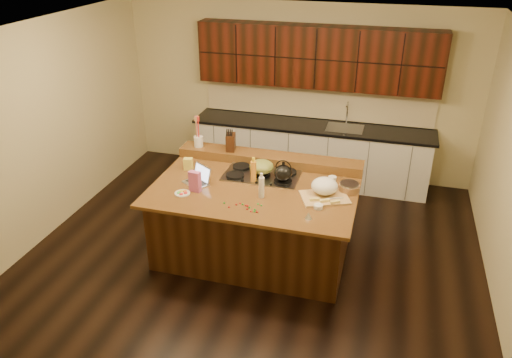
# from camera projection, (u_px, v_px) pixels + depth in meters

# --- Properties ---
(room) EXTENTS (5.52, 5.02, 2.72)m
(room) POSITION_uv_depth(u_px,v_px,m) (255.00, 154.00, 5.68)
(room) COLOR black
(room) RESTS_ON ground
(island) EXTENTS (2.40, 1.60, 0.92)m
(island) POSITION_uv_depth(u_px,v_px,m) (255.00, 220.00, 6.08)
(island) COLOR black
(island) RESTS_ON ground
(back_ledge) EXTENTS (2.40, 0.30, 0.12)m
(back_ledge) POSITION_uv_depth(u_px,v_px,m) (270.00, 159.00, 6.45)
(back_ledge) COLOR black
(back_ledge) RESTS_ON island
(cooktop) EXTENTS (0.92, 0.52, 0.05)m
(cooktop) POSITION_uv_depth(u_px,v_px,m) (262.00, 175.00, 6.12)
(cooktop) COLOR gray
(cooktop) RESTS_ON island
(back_counter) EXTENTS (3.70, 0.66, 2.40)m
(back_counter) POSITION_uv_depth(u_px,v_px,m) (313.00, 121.00, 7.68)
(back_counter) COLOR silver
(back_counter) RESTS_ON ground
(kettle) EXTENTS (0.29, 0.29, 0.20)m
(kettle) POSITION_uv_depth(u_px,v_px,m) (283.00, 173.00, 5.88)
(kettle) COLOR black
(kettle) RESTS_ON cooktop
(green_bowl) EXTENTS (0.34, 0.34, 0.16)m
(green_bowl) POSITION_uv_depth(u_px,v_px,m) (262.00, 167.00, 6.07)
(green_bowl) COLOR olive
(green_bowl) RESTS_ON cooktop
(laptop) EXTENTS (0.38, 0.36, 0.21)m
(laptop) POSITION_uv_depth(u_px,v_px,m) (199.00, 178.00, 5.95)
(laptop) COLOR #B7B7BC
(laptop) RESTS_ON island
(oil_bottle) EXTENTS (0.07, 0.07, 0.27)m
(oil_bottle) POSITION_uv_depth(u_px,v_px,m) (253.00, 172.00, 5.92)
(oil_bottle) COLOR orange
(oil_bottle) RESTS_ON island
(vinegar_bottle) EXTENTS (0.08, 0.08, 0.25)m
(vinegar_bottle) POSITION_uv_depth(u_px,v_px,m) (261.00, 187.00, 5.59)
(vinegar_bottle) COLOR silver
(vinegar_bottle) RESTS_ON island
(wooden_tray) EXTENTS (0.63, 0.55, 0.21)m
(wooden_tray) POSITION_uv_depth(u_px,v_px,m) (325.00, 189.00, 5.64)
(wooden_tray) COLOR tan
(wooden_tray) RESTS_ON island
(ramekin_a) EXTENTS (0.10, 0.10, 0.04)m
(ramekin_a) POSITION_uv_depth(u_px,v_px,m) (318.00, 207.00, 5.42)
(ramekin_a) COLOR white
(ramekin_a) RESTS_ON island
(ramekin_b) EXTENTS (0.11, 0.11, 0.04)m
(ramekin_b) POSITION_uv_depth(u_px,v_px,m) (323.00, 189.00, 5.78)
(ramekin_b) COLOR white
(ramekin_b) RESTS_ON island
(ramekin_c) EXTENTS (0.11, 0.11, 0.04)m
(ramekin_c) POSITION_uv_depth(u_px,v_px,m) (332.00, 178.00, 6.02)
(ramekin_c) COLOR white
(ramekin_c) RESTS_ON island
(strainer_bowl) EXTENTS (0.31, 0.31, 0.09)m
(strainer_bowl) POSITION_uv_depth(u_px,v_px,m) (349.00, 188.00, 5.75)
(strainer_bowl) COLOR #996B3F
(strainer_bowl) RESTS_ON island
(kitchen_timer) EXTENTS (0.10, 0.10, 0.07)m
(kitchen_timer) POSITION_uv_depth(u_px,v_px,m) (308.00, 215.00, 5.23)
(kitchen_timer) COLOR silver
(kitchen_timer) RESTS_ON island
(pink_bag) EXTENTS (0.14, 0.09, 0.25)m
(pink_bag) POSITION_uv_depth(u_px,v_px,m) (195.00, 181.00, 5.73)
(pink_bag) COLOR #C15A96
(pink_bag) RESTS_ON island
(candy_plate) EXTENTS (0.19, 0.19, 0.01)m
(candy_plate) POSITION_uv_depth(u_px,v_px,m) (182.00, 193.00, 5.72)
(candy_plate) COLOR white
(candy_plate) RESTS_ON island
(package_box) EXTENTS (0.12, 0.09, 0.15)m
(package_box) POSITION_uv_depth(u_px,v_px,m) (188.00, 164.00, 6.26)
(package_box) COLOR #E2D44F
(package_box) RESTS_ON island
(utensil_crock) EXTENTS (0.14, 0.14, 0.14)m
(utensil_crock) POSITION_uv_depth(u_px,v_px,m) (199.00, 141.00, 6.63)
(utensil_crock) COLOR white
(utensil_crock) RESTS_ON back_ledge
(knife_block) EXTENTS (0.14, 0.20, 0.22)m
(knife_block) POSITION_uv_depth(u_px,v_px,m) (231.00, 142.00, 6.50)
(knife_block) COLOR black
(knife_block) RESTS_ON back_ledge
(gumdrop_0) EXTENTS (0.02, 0.02, 0.02)m
(gumdrop_0) POSITION_uv_depth(u_px,v_px,m) (246.00, 205.00, 5.47)
(gumdrop_0) COLOR red
(gumdrop_0) RESTS_ON island
(gumdrop_1) EXTENTS (0.02, 0.02, 0.02)m
(gumdrop_1) POSITION_uv_depth(u_px,v_px,m) (224.00, 203.00, 5.51)
(gumdrop_1) COLOR #198C26
(gumdrop_1) RESTS_ON island
(gumdrop_2) EXTENTS (0.02, 0.02, 0.02)m
(gumdrop_2) POSITION_uv_depth(u_px,v_px,m) (247.00, 209.00, 5.40)
(gumdrop_2) COLOR red
(gumdrop_2) RESTS_ON island
(gumdrop_3) EXTENTS (0.02, 0.02, 0.02)m
(gumdrop_3) POSITION_uv_depth(u_px,v_px,m) (250.00, 208.00, 5.42)
(gumdrop_3) COLOR #198C26
(gumdrop_3) RESTS_ON island
(gumdrop_4) EXTENTS (0.02, 0.02, 0.02)m
(gumdrop_4) POSITION_uv_depth(u_px,v_px,m) (251.00, 211.00, 5.35)
(gumdrop_4) COLOR red
(gumdrop_4) RESTS_ON island
(gumdrop_5) EXTENTS (0.02, 0.02, 0.02)m
(gumdrop_5) POSITION_uv_depth(u_px,v_px,m) (255.00, 210.00, 5.38)
(gumdrop_5) COLOR #198C26
(gumdrop_5) RESTS_ON island
(gumdrop_6) EXTENTS (0.02, 0.02, 0.02)m
(gumdrop_6) POSITION_uv_depth(u_px,v_px,m) (240.00, 203.00, 5.51)
(gumdrop_6) COLOR red
(gumdrop_6) RESTS_ON island
(gumdrop_7) EXTENTS (0.02, 0.02, 0.02)m
(gumdrop_7) POSITION_uv_depth(u_px,v_px,m) (261.00, 205.00, 5.47)
(gumdrop_7) COLOR #198C26
(gumdrop_7) RESTS_ON island
(gumdrop_8) EXTENTS (0.02, 0.02, 0.02)m
(gumdrop_8) POSITION_uv_depth(u_px,v_px,m) (257.00, 212.00, 5.34)
(gumdrop_8) COLOR red
(gumdrop_8) RESTS_ON island
(gumdrop_9) EXTENTS (0.02, 0.02, 0.02)m
(gumdrop_9) POSITION_uv_depth(u_px,v_px,m) (258.00, 204.00, 5.49)
(gumdrop_9) COLOR #198C26
(gumdrop_9) RESTS_ON island
(gumdrop_10) EXTENTS (0.02, 0.02, 0.02)m
(gumdrop_10) POSITION_uv_depth(u_px,v_px,m) (248.00, 206.00, 5.46)
(gumdrop_10) COLOR red
(gumdrop_10) RESTS_ON island
(gumdrop_11) EXTENTS (0.02, 0.02, 0.02)m
(gumdrop_11) POSITION_uv_depth(u_px,v_px,m) (254.00, 211.00, 5.35)
(gumdrop_11) COLOR #198C26
(gumdrop_11) RESTS_ON island
(gumdrop_12) EXTENTS (0.02, 0.02, 0.02)m
(gumdrop_12) POSITION_uv_depth(u_px,v_px,m) (229.00, 207.00, 5.43)
(gumdrop_12) COLOR red
(gumdrop_12) RESTS_ON island
(gumdrop_13) EXTENTS (0.02, 0.02, 0.02)m
(gumdrop_13) POSITION_uv_depth(u_px,v_px,m) (243.00, 204.00, 5.49)
(gumdrop_13) COLOR #198C26
(gumdrop_13) RESTS_ON island
(gumdrop_14) EXTENTS (0.02, 0.02, 0.02)m
(gumdrop_14) POSITION_uv_depth(u_px,v_px,m) (236.00, 204.00, 5.48)
(gumdrop_14) COLOR red
(gumdrop_14) RESTS_ON island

